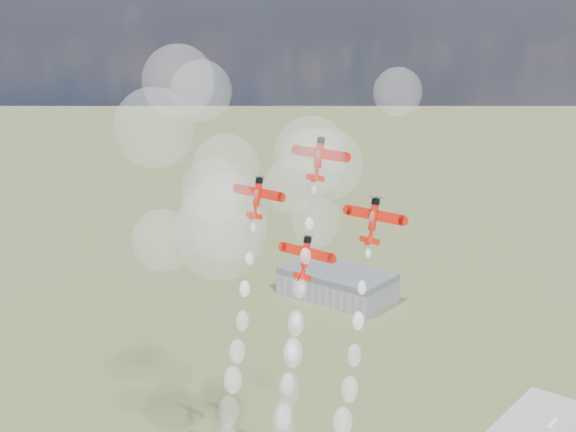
% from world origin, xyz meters
% --- Properties ---
extents(hangar, '(50.00, 28.00, 13.00)m').
position_xyz_m(hangar, '(-120.00, 180.00, 6.50)').
color(hangar, gray).
rests_on(hangar, ground).
extents(plane_lead, '(12.16, 4.34, 8.58)m').
position_xyz_m(plane_lead, '(-13.90, 15.94, 105.13)').
color(plane_lead, red).
rests_on(plane_lead, ground).
extents(plane_left, '(12.16, 4.34, 8.58)m').
position_xyz_m(plane_left, '(-27.94, 13.83, 95.54)').
color(plane_left, red).
rests_on(plane_left, ground).
extents(plane_right, '(12.16, 4.34, 8.58)m').
position_xyz_m(plane_right, '(0.14, 13.83, 95.54)').
color(plane_right, red).
rests_on(plane_right, ground).
extents(plane_slot, '(12.16, 4.34, 8.58)m').
position_xyz_m(plane_slot, '(-13.90, 11.71, 85.94)').
color(plane_slot, red).
rests_on(plane_slot, ground).
extents(smoke_trail_lead, '(5.48, 14.09, 55.47)m').
position_xyz_m(smoke_trail_lead, '(-13.76, 5.52, 57.51)').
color(smoke_trail_lead, white).
rests_on(smoke_trail_lead, plane_lead).
extents(smoke_trail_left, '(5.38, 15.09, 54.95)m').
position_xyz_m(smoke_trail_left, '(-27.86, 3.23, 48.12)').
color(smoke_trail_left, white).
rests_on(smoke_trail_left, plane_left).
extents(drifted_smoke_cloud, '(69.30, 37.38, 52.96)m').
position_xyz_m(drifted_smoke_cloud, '(-42.85, 20.87, 97.13)').
color(drifted_smoke_cloud, white).
rests_on(drifted_smoke_cloud, ground).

